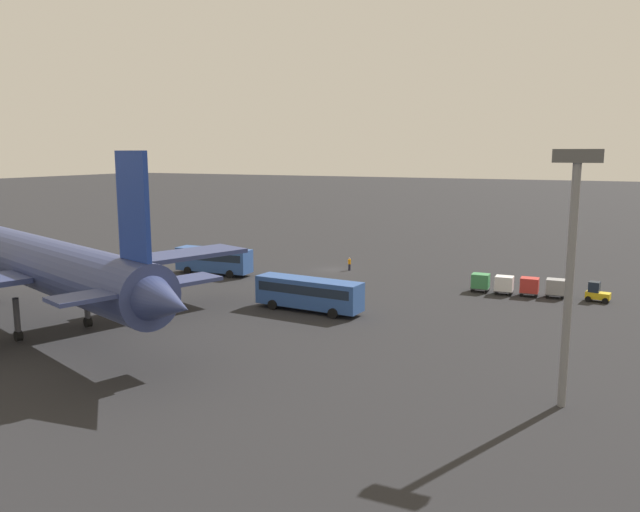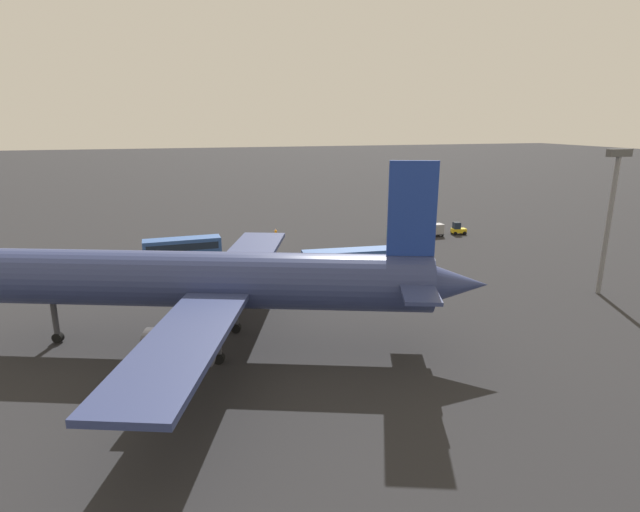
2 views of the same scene
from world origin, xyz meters
name	(u,v)px [view 1 (image 1 of 2)]	position (x,y,z in m)	size (l,w,h in m)	color
ground_plane	(331,270)	(0.00, 0.00, 0.00)	(600.00, 600.00, 0.00)	#232326
airplane	(44,265)	(10.65, 37.41, 5.94)	(44.45, 38.54, 15.79)	navy
shuttle_bus_near	(214,259)	(12.41, 9.54, 2.02)	(10.29, 3.35, 3.39)	#2D5199
shuttle_bus_far	(309,292)	(-7.14, 21.22, 1.95)	(11.31, 3.56, 3.26)	#2D5199
baggage_tug	(597,293)	(-32.95, 4.41, 0.94)	(2.56, 1.92, 2.10)	gold
worker_person	(349,264)	(-2.42, -0.50, 0.87)	(0.38, 0.38, 1.74)	#1E1E2D
cargo_cart_grey	(556,287)	(-28.84, 4.59, 1.19)	(2.04, 1.74, 2.06)	#38383D
cargo_cart_red	(529,286)	(-26.18, 5.01, 1.19)	(2.04, 1.74, 2.06)	#38383D
cargo_cart_white	(504,284)	(-23.52, 5.30, 1.19)	(2.04, 1.74, 2.06)	#38383D
cargo_cart_green	(480,281)	(-20.86, 5.04, 1.19)	(2.04, 1.74, 2.06)	#38383D
light_pole	(572,250)	(-31.93, 35.53, 9.87)	(2.80, 0.70, 15.87)	slate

